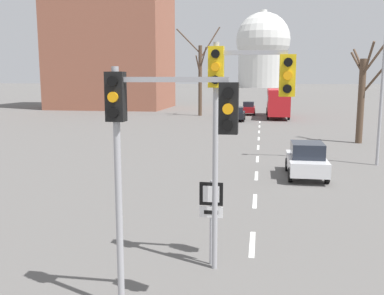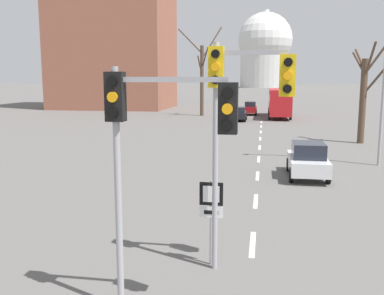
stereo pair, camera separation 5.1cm
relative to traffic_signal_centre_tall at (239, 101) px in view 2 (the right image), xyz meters
name	(u,v)px [view 2 (the right image)]	position (x,y,z in m)	size (l,w,h in m)	color
lane_stripe_1	(253,244)	(0.36, 1.78, -4.26)	(0.16, 2.00, 0.01)	silver
lane_stripe_2	(256,201)	(0.36, 6.28, -4.26)	(0.16, 2.00, 0.01)	silver
lane_stripe_3	(258,176)	(0.36, 10.78, -4.26)	(0.16, 2.00, 0.01)	silver
lane_stripe_4	(259,159)	(0.36, 15.28, -4.26)	(0.16, 2.00, 0.01)	silver
lane_stripe_5	(260,147)	(0.36, 19.78, -4.26)	(0.16, 2.00, 0.01)	silver
lane_stripe_6	(260,139)	(0.36, 24.28, -4.26)	(0.16, 2.00, 0.01)	silver
lane_stripe_7	(261,132)	(0.36, 28.78, -4.26)	(0.16, 2.00, 0.01)	silver
lane_stripe_8	(261,126)	(0.36, 33.28, -4.26)	(0.16, 2.00, 0.01)	silver
lane_stripe_9	(261,122)	(0.36, 37.78, -4.26)	(0.16, 2.00, 0.01)	silver
traffic_signal_centre_tall	(239,101)	(0.00, 0.00, 0.00)	(2.02, 0.34, 5.63)	#9E9EA3
traffic_signal_near_left	(154,129)	(-1.50, -2.24, -0.45)	(2.55, 0.34, 5.01)	#9E9EA3
route_sign_post	(211,208)	(-0.67, 0.20, -2.75)	(0.60, 0.08, 2.25)	#9E9EA3
street_lamp_right	(377,59)	(6.54, 14.54, 1.54)	(2.54, 0.36, 9.56)	#9E9EA3
sedan_near_left	(308,160)	(2.76, 10.89, -3.40)	(1.85, 3.94, 1.73)	silver
sedan_near_right	(250,108)	(-1.19, 47.22, -3.38)	(1.72, 3.84, 1.77)	maroon
sedan_mid_centre	(238,114)	(-2.29, 38.91, -3.46)	(1.89, 4.30, 1.59)	black
city_bus	(280,101)	(2.49, 44.15, -2.22)	(2.66, 10.80, 3.48)	red
bare_tree_left_near	(202,76)	(-7.38, 44.89, 0.88)	(5.34, 3.63, 11.35)	brown
bare_tree_right_near	(364,94)	(7.84, 23.10, -0.60)	(2.52, 2.96, 7.79)	brown
capitol_dome	(265,50)	(0.36, 230.40, 15.80)	(29.16, 29.16, 41.19)	silver
apartment_block_left	(113,19)	(-23.65, 57.60, 9.91)	(18.00, 14.00, 28.35)	#935642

